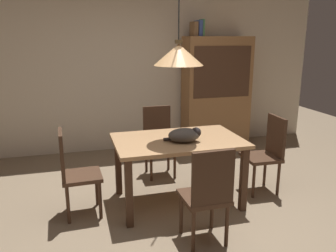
{
  "coord_description": "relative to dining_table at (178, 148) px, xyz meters",
  "views": [
    {
      "loc": [
        -0.98,
        -2.94,
        1.83
      ],
      "look_at": [
        0.04,
        0.69,
        0.85
      ],
      "focal_mm": 36.48,
      "sensor_mm": 36.0,
      "label": 1
    }
  ],
  "objects": [
    {
      "name": "chair_near_front",
      "position": [
        0.0,
        -0.88,
        -0.14
      ],
      "size": [
        0.41,
        0.41,
        0.93
      ],
      "color": "#472D1E",
      "rests_on": "ground"
    },
    {
      "name": "chair_left_side",
      "position": [
        -1.13,
        -0.0,
        -0.14
      ],
      "size": [
        0.41,
        0.41,
        0.93
      ],
      "color": "#472D1E",
      "rests_on": "ground"
    },
    {
      "name": "chair_right_side",
      "position": [
        1.13,
        -0.0,
        -0.14
      ],
      "size": [
        0.42,
        0.42,
        0.93
      ],
      "color": "#472D1E",
      "rests_on": "ground"
    },
    {
      "name": "book_blue_wide",
      "position": [
        0.9,
        1.83,
        1.32
      ],
      "size": [
        0.06,
        0.24,
        0.24
      ],
      "primitive_type": "cube",
      "color": "#384C93",
      "rests_on": "hutch_bookcase"
    },
    {
      "name": "book_green_slim",
      "position": [
        0.96,
        1.83,
        1.33
      ],
      "size": [
        0.03,
        0.2,
        0.26
      ],
      "primitive_type": "cube",
      "color": "#427A4C",
      "rests_on": "hutch_bookcase"
    },
    {
      "name": "dining_table",
      "position": [
        0.0,
        0.0,
        0.0
      ],
      "size": [
        1.4,
        0.9,
        0.75
      ],
      "color": "tan",
      "rests_on": "ground"
    },
    {
      "name": "back_wall",
      "position": [
        -0.1,
        2.16,
        0.8
      ],
      "size": [
        6.4,
        0.1,
        2.9
      ],
      "primitive_type": "cube",
      "color": "beige",
      "rests_on": "ground"
    },
    {
      "name": "book_brown_thick",
      "position": [
        0.82,
        1.83,
        1.31
      ],
      "size": [
        0.06,
        0.24,
        0.22
      ],
      "primitive_type": "cube",
      "color": "brown",
      "rests_on": "hutch_bookcase"
    },
    {
      "name": "ground",
      "position": [
        -0.1,
        -0.49,
        -0.65
      ],
      "size": [
        10.0,
        10.0,
        0.0
      ],
      "primitive_type": "plane",
      "color": "#847056"
    },
    {
      "name": "hutch_bookcase",
      "position": [
        1.24,
        1.83,
        0.24
      ],
      "size": [
        1.12,
        0.45,
        1.85
      ],
      "color": "olive",
      "rests_on": "ground"
    },
    {
      "name": "pendant_lamp",
      "position": [
        0.0,
        0.0,
        1.01
      ],
      "size": [
        0.52,
        0.52,
        1.3
      ],
      "color": "#E0A86B"
    },
    {
      "name": "chair_far_back",
      "position": [
        0.0,
        0.88,
        -0.14
      ],
      "size": [
        0.4,
        0.4,
        0.93
      ],
      "color": "#472D1E",
      "rests_on": "ground"
    },
    {
      "name": "cat_sleeping",
      "position": [
        0.04,
        -0.13,
        0.18
      ],
      "size": [
        0.39,
        0.25,
        0.16
      ],
      "color": "#4C4742",
      "rests_on": "dining_table"
    }
  ]
}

